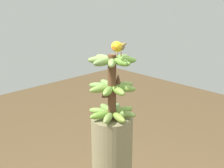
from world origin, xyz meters
TOP-DOWN VIEW (x-y plane):
  - banana_bunch at (-0.00, -0.00)m, footprint 0.26×0.26m
  - perched_bird at (0.01, 0.05)m, footprint 0.18×0.11m

SIDE VIEW (x-z plane):
  - banana_bunch at x=0.00m, z-range 1.14..1.49m
  - perched_bird at x=0.01m, z-range 1.50..1.58m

